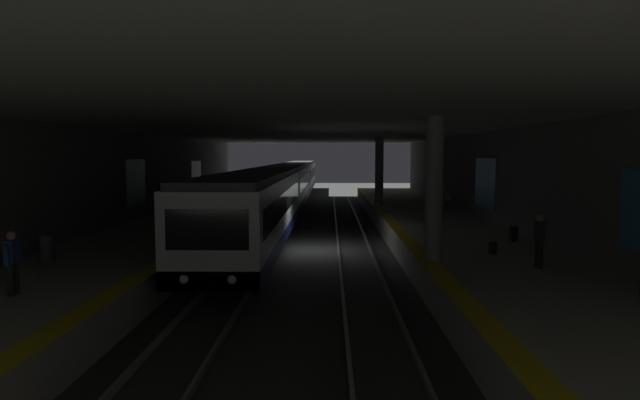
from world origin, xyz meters
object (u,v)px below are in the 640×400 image
Objects in this scene: bench_right_mid at (171,202)px; person_waiting_near at (435,199)px; backpack_on_floor at (493,248)px; metro_train at (288,185)px; bench_left_mid at (447,199)px; trash_bin at (48,248)px; pillar_near at (434,189)px; person_boarding at (442,204)px; bench_right_far at (181,199)px; person_standing_far at (539,239)px; person_walking_mid at (12,261)px; suitcase_rolling at (514,233)px; pillar_far at (379,171)px.

person_waiting_near is (-1.71, -15.61, 0.34)m from bench_right_mid.
metro_train is at bearing 20.17° from backpack_on_floor.
metro_train is 32.90× the size of bench_left_mid.
trash_bin reaches higher than backpack_on_floor.
pillar_near is 20.17m from bench_right_mid.
bench_left_mid is at bearing -14.06° from person_boarding.
backpack_on_floor is (-16.29, -15.14, -0.32)m from bench_right_far.
pillar_near is 3.42m from person_standing_far.
person_waiting_near is at bearing -46.59° from trash_bin.
person_standing_far is (-18.52, 1.26, 0.34)m from bench_left_mid.
pillar_near is 2.68× the size of bench_right_mid.
bench_right_mid is 1.06× the size of person_standing_far.
person_standing_far is at bearing -139.56° from bench_right_far.
suitcase_rolling is (8.45, -14.77, -0.54)m from person_walking_mid.
metro_train is 25.55m from backpack_on_floor.
bench_right_mid is (-9.75, 6.33, -0.45)m from metro_train.
person_waiting_near is (-3.78, -15.61, 0.34)m from bench_right_far.
bench_right_mid is at bearing 46.79° from backpack_on_floor.
pillar_near is at bearing -140.12° from bench_right_mid.
pillar_near is at bearing -143.62° from bench_right_far.
pillar_near is at bearing 166.94° from person_boarding.
pillar_far is 9.26m from metro_train.
person_boarding is at bearing -115.66° from bench_right_far.
suitcase_rolling is (-9.68, -1.19, -0.58)m from person_waiting_near.
suitcase_rolling is (-14.73, -3.91, -1.99)m from pillar_far.
bench_right_far is at bearing 89.88° from bench_left_mid.
suitcase_rolling is (4.03, -3.91, -1.99)m from pillar_near.
person_boarding is at bearing 14.25° from suitcase_rolling.
bench_right_far is at bearing 2.36° from trash_bin.
bench_right_mid is 1.02× the size of person_boarding.
person_standing_far is (-19.82, -2.93, -1.41)m from pillar_far.
pillar_far is at bearing 15.34° from person_boarding.
suitcase_rolling is at bearing -10.97° from person_standing_far.
person_standing_far reaches higher than backpack_on_floor.
metro_train reaches higher than suitcase_rolling.
metro_train is at bearing -39.51° from bench_right_far.
pillar_near is 11.81m from person_walking_mid.
suitcase_rolling is at bearing -165.11° from pillar_far.
bench_right_far is 4.25× the size of backpack_on_floor.
metro_train is 33.67× the size of person_boarding.
suitcase_rolling is (-21.14, -10.46, -0.69)m from metro_train.
metro_train is at bearing -12.37° from trash_bin.
person_boarding reaches higher than trash_bin.
person_walking_mid is at bearing 143.16° from person_waiting_near.
person_waiting_near is at bearing -11.25° from pillar_near.
bench_right_far is 22.00m from person_walking_mid.
metro_train is 26.15m from trash_bin.
suitcase_rolling is (-11.39, -16.80, -0.24)m from bench_right_mid.
metro_train reaches higher than bench_right_far.
person_waiting_near is 20.49m from trash_bin.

